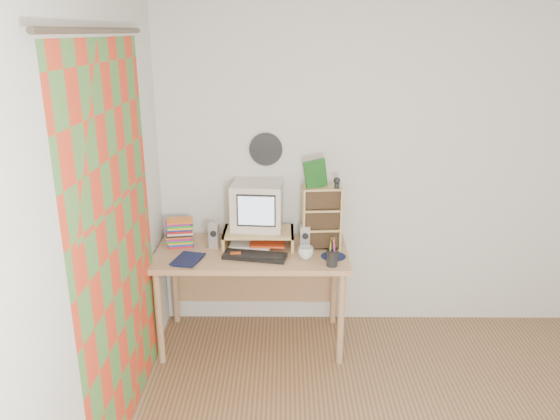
{
  "coord_description": "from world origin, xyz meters",
  "views": [
    {
      "loc": [
        -0.79,
        -2.31,
        2.28
      ],
      "look_at": [
        -0.82,
        1.33,
        1.08
      ],
      "focal_mm": 35.0,
      "sensor_mm": 36.0,
      "label": 1
    }
  ],
  "objects_px": {
    "keyboard": "(255,256)",
    "cd_rack": "(321,218)",
    "crt_monitor": "(257,206)",
    "diary": "(176,257)",
    "desk": "(252,264)",
    "dvd_stack": "(179,229)",
    "mug": "(306,253)"
  },
  "relations": [
    {
      "from": "crt_monitor",
      "to": "cd_rack",
      "type": "distance_m",
      "value": 0.48
    },
    {
      "from": "cd_rack",
      "to": "diary",
      "type": "distance_m",
      "value": 1.08
    },
    {
      "from": "desk",
      "to": "mug",
      "type": "distance_m",
      "value": 0.48
    },
    {
      "from": "keyboard",
      "to": "mug",
      "type": "relative_size",
      "value": 4.03
    },
    {
      "from": "keyboard",
      "to": "diary",
      "type": "distance_m",
      "value": 0.55
    },
    {
      "from": "mug",
      "to": "keyboard",
      "type": "bearing_deg",
      "value": 179.39
    },
    {
      "from": "dvd_stack",
      "to": "cd_rack",
      "type": "bearing_deg",
      "value": -11.42
    },
    {
      "from": "keyboard",
      "to": "diary",
      "type": "height_order",
      "value": "diary"
    },
    {
      "from": "desk",
      "to": "keyboard",
      "type": "xyz_separation_m",
      "value": [
        0.03,
        -0.2,
        0.15
      ]
    },
    {
      "from": "desk",
      "to": "keyboard",
      "type": "distance_m",
      "value": 0.25
    },
    {
      "from": "crt_monitor",
      "to": "keyboard",
      "type": "height_order",
      "value": "crt_monitor"
    },
    {
      "from": "keyboard",
      "to": "diary",
      "type": "bearing_deg",
      "value": -165.89
    },
    {
      "from": "mug",
      "to": "diary",
      "type": "xyz_separation_m",
      "value": [
        -0.91,
        -0.03,
        -0.02
      ]
    },
    {
      "from": "crt_monitor",
      "to": "cd_rack",
      "type": "height_order",
      "value": "cd_rack"
    },
    {
      "from": "dvd_stack",
      "to": "diary",
      "type": "height_order",
      "value": "dvd_stack"
    },
    {
      "from": "keyboard",
      "to": "cd_rack",
      "type": "distance_m",
      "value": 0.57
    },
    {
      "from": "crt_monitor",
      "to": "keyboard",
      "type": "xyz_separation_m",
      "value": [
        -0.01,
        -0.29,
        -0.28
      ]
    },
    {
      "from": "mug",
      "to": "diary",
      "type": "height_order",
      "value": "mug"
    },
    {
      "from": "desk",
      "to": "diary",
      "type": "relative_size",
      "value": 6.5
    },
    {
      "from": "crt_monitor",
      "to": "diary",
      "type": "relative_size",
      "value": 1.68
    },
    {
      "from": "crt_monitor",
      "to": "diary",
      "type": "bearing_deg",
      "value": -145.55
    },
    {
      "from": "desk",
      "to": "diary",
      "type": "height_order",
      "value": "diary"
    },
    {
      "from": "keyboard",
      "to": "mug",
      "type": "bearing_deg",
      "value": 10.41
    },
    {
      "from": "mug",
      "to": "dvd_stack",
      "type": "bearing_deg",
      "value": 165.65
    },
    {
      "from": "desk",
      "to": "dvd_stack",
      "type": "bearing_deg",
      "value": 176.44
    },
    {
      "from": "desk",
      "to": "dvd_stack",
      "type": "xyz_separation_m",
      "value": [
        -0.54,
        0.03,
        0.27
      ]
    },
    {
      "from": "crt_monitor",
      "to": "cd_rack",
      "type": "relative_size",
      "value": 0.78
    },
    {
      "from": "crt_monitor",
      "to": "mug",
      "type": "xyz_separation_m",
      "value": [
        0.35,
        -0.29,
        -0.25
      ]
    },
    {
      "from": "crt_monitor",
      "to": "keyboard",
      "type": "relative_size",
      "value": 0.81
    },
    {
      "from": "keyboard",
      "to": "dvd_stack",
      "type": "relative_size",
      "value": 1.7
    },
    {
      "from": "mug",
      "to": "desk",
      "type": "bearing_deg",
      "value": 152.47
    },
    {
      "from": "crt_monitor",
      "to": "dvd_stack",
      "type": "relative_size",
      "value": 1.37
    }
  ]
}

